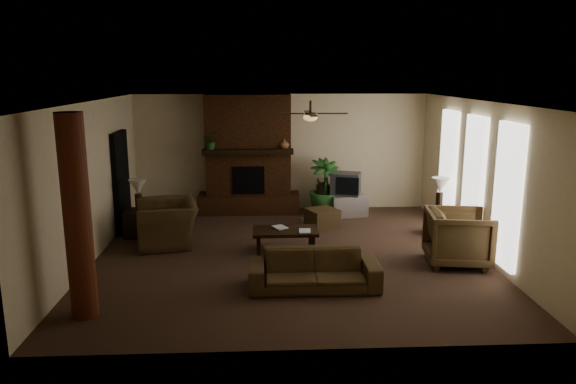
{
  "coord_description": "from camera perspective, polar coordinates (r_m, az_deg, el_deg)",
  "views": [
    {
      "loc": [
        -0.5,
        -9.44,
        3.29
      ],
      "look_at": [
        0.0,
        0.4,
        1.1
      ],
      "focal_mm": 33.56,
      "sensor_mm": 36.0,
      "label": 1
    }
  ],
  "objects": [
    {
      "name": "tv",
      "position": [
        12.59,
        6.13,
        0.87
      ],
      "size": [
        0.77,
        0.7,
        0.52
      ],
      "color": "#3C3C3E",
      "rests_on": "tv_stand"
    },
    {
      "name": "sofa",
      "position": [
        8.41,
        2.79,
        -7.61
      ],
      "size": [
        2.02,
        0.6,
        0.79
      ],
      "primitive_type": "imported",
      "rotation": [
        0.0,
        0.0,
        -0.0
      ],
      "color": "#513D22",
      "rests_on": "ground"
    },
    {
      "name": "side_table_left",
      "position": [
        11.44,
        -15.54,
        -3.21
      ],
      "size": [
        0.54,
        0.54,
        0.55
      ],
      "primitive_type": "cube",
      "rotation": [
        0.0,
        0.0,
        -0.09
      ],
      "color": "black",
      "rests_on": "ground"
    },
    {
      "name": "log_column",
      "position": [
        7.69,
        -21.42,
        -2.58
      ],
      "size": [
        0.36,
        0.36,
        2.8
      ],
      "primitive_type": "cylinder",
      "color": "brown",
      "rests_on": "ground"
    },
    {
      "name": "book_a",
      "position": [
        10.05,
        -1.41,
        -3.14
      ],
      "size": [
        0.21,
        0.12,
        0.29
      ],
      "primitive_type": "imported",
      "rotation": [
        0.0,
        0.0,
        0.46
      ],
      "color": "#999999",
      "rests_on": "coffee_table"
    },
    {
      "name": "lamp_right",
      "position": [
        11.41,
        15.81,
        0.48
      ],
      "size": [
        0.4,
        0.4,
        0.65
      ],
      "color": "black",
      "rests_on": "side_table_right"
    },
    {
      "name": "armchair_left",
      "position": [
        10.73,
        -12.7,
        -2.51
      ],
      "size": [
        1.09,
        1.43,
        1.12
      ],
      "primitive_type": "imported",
      "rotation": [
        0.0,
        0.0,
        -1.36
      ],
      "color": "#513D22",
      "rests_on": "ground"
    },
    {
      "name": "ceiling_fan",
      "position": [
        9.81,
        2.39,
        8.08
      ],
      "size": [
        1.35,
        1.35,
        0.37
      ],
      "color": "black",
      "rests_on": "ceiling"
    },
    {
      "name": "ottoman",
      "position": [
        11.72,
        3.67,
        -2.78
      ],
      "size": [
        0.79,
        0.79,
        0.4
      ],
      "primitive_type": "cube",
      "rotation": [
        0.0,
        0.0,
        0.41
      ],
      "color": "#513D22",
      "rests_on": "ground"
    },
    {
      "name": "armchair_right",
      "position": [
        9.83,
        17.6,
        -4.36
      ],
      "size": [
        1.11,
        1.16,
        1.07
      ],
      "primitive_type": "imported",
      "rotation": [
        0.0,
        0.0,
        1.43
      ],
      "color": "#513D22",
      "rests_on": "ground"
    },
    {
      "name": "windows",
      "position": [
        10.59,
        19.05,
        1.29
      ],
      "size": [
        0.08,
        3.65,
        2.35
      ],
      "color": "white",
      "rests_on": "ground"
    },
    {
      "name": "tv_stand",
      "position": [
        12.69,
        6.36,
        -1.4
      ],
      "size": [
        0.93,
        0.64,
        0.5
      ],
      "primitive_type": "cube",
      "rotation": [
        0.0,
        0.0,
        0.18
      ],
      "color": "silver",
      "rests_on": "ground"
    },
    {
      "name": "doorway",
      "position": [
        11.83,
        -17.25,
        1.05
      ],
      "size": [
        0.1,
        1.0,
        2.1
      ],
      "primitive_type": "cube",
      "color": "black",
      "rests_on": "ground"
    },
    {
      "name": "floor_vase",
      "position": [
        12.79,
        3.76,
        -0.41
      ],
      "size": [
        0.34,
        0.34,
        0.77
      ],
      "color": "#33211C",
      "rests_on": "ground"
    },
    {
      "name": "fireplace",
      "position": [
        12.84,
        -4.21,
        2.93
      ],
      "size": [
        2.4,
        0.7,
        2.8
      ],
      "color": "#552D16",
      "rests_on": "ground"
    },
    {
      "name": "book_b",
      "position": [
        9.89,
        1.18,
        -3.4
      ],
      "size": [
        0.21,
        0.04,
        0.29
      ],
      "primitive_type": "imported",
      "rotation": [
        0.0,
        0.0,
        -0.08
      ],
      "color": "#999999",
      "rests_on": "coffee_table"
    },
    {
      "name": "mantel_vase",
      "position": [
        12.55,
        -0.38,
        5.11
      ],
      "size": [
        0.28,
        0.28,
        0.22
      ],
      "primitive_type": "imported",
      "rotation": [
        0.0,
        0.0,
        0.3
      ],
      "color": "#9A643D",
      "rests_on": "fireplace"
    },
    {
      "name": "lamp_left",
      "position": [
        11.22,
        -15.62,
        0.29
      ],
      "size": [
        0.39,
        0.39,
        0.65
      ],
      "color": "black",
      "rests_on": "side_table_left"
    },
    {
      "name": "coffee_table",
      "position": [
        10.07,
        -0.3,
        -4.3
      ],
      "size": [
        1.2,
        0.7,
        0.43
      ],
      "color": "black",
      "rests_on": "ground"
    },
    {
      "name": "room_shell",
      "position": [
        9.64,
        0.12,
        1.23
      ],
      "size": [
        7.0,
        7.0,
        7.0
      ],
      "color": "#4B3425",
      "rests_on": "ground"
    },
    {
      "name": "mantel_plant",
      "position": [
        12.53,
        -8.15,
        5.23
      ],
      "size": [
        0.41,
        0.45,
        0.33
      ],
      "primitive_type": "imported",
      "rotation": [
        0.0,
        0.0,
        -0.07
      ],
      "color": "#285722",
      "rests_on": "fireplace"
    },
    {
      "name": "floor_plant",
      "position": [
        12.71,
        3.88,
        -0.77
      ],
      "size": [
        1.17,
        1.51,
        0.74
      ],
      "primitive_type": "imported",
      "rotation": [
        0.0,
        0.0,
        0.37
      ],
      "color": "#285722",
      "rests_on": "ground"
    },
    {
      "name": "side_table_right",
      "position": [
        11.63,
        15.52,
        -2.96
      ],
      "size": [
        0.61,
        0.61,
        0.55
      ],
      "primitive_type": "cube",
      "rotation": [
        0.0,
        0.0,
        -0.25
      ],
      "color": "black",
      "rests_on": "ground"
    }
  ]
}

